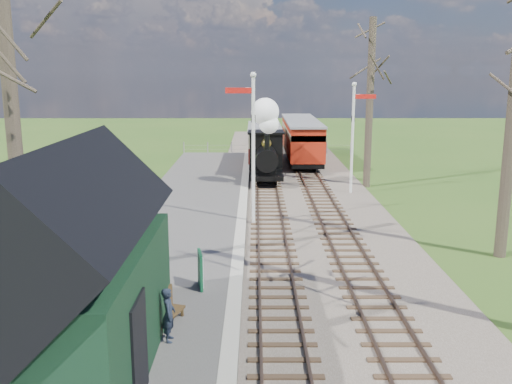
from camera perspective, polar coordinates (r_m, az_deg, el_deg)
distant_hills at (r=74.59m, az=1.47°, el=-5.48°), size 114.40×48.00×22.02m
ballast_bed at (r=29.45m, az=3.66°, el=-0.16°), size 8.00×60.00×0.10m
track_near at (r=29.38m, az=1.13°, el=-0.06°), size 1.60×60.00×0.15m
track_far at (r=29.55m, az=6.18°, el=-0.06°), size 1.60×60.00×0.15m
platform at (r=21.81m, az=-7.68°, el=-4.49°), size 5.00×44.00×0.20m
coping_strip at (r=21.63m, az=-1.61°, el=-4.51°), size 0.40×44.00×0.21m
station_shed at (r=12.01m, az=-18.03°, el=-8.02°), size 3.25×6.30×4.78m
semaphore_near at (r=22.88m, az=-0.45°, el=5.41°), size 1.22×0.24×6.22m
semaphore_far at (r=29.30m, az=9.79°, el=6.17°), size 1.22×0.24×5.72m
bare_trees at (r=16.97m, az=6.62°, el=8.39°), size 15.51×22.39×12.00m
fence_line at (r=43.11m, az=1.14°, el=4.43°), size 12.60×0.08×1.00m
locomotive at (r=31.76m, az=1.02°, el=4.61°), size 1.87×4.37×4.68m
coach at (r=37.85m, az=0.86°, el=4.93°), size 2.19×7.49×2.30m
red_carriage_a at (r=37.29m, az=4.89°, el=4.85°), size 2.25×5.57×2.37m
red_carriage_b at (r=42.74m, az=4.25°, el=5.77°), size 2.25×5.57×2.37m
sign_board at (r=16.38m, az=-5.57°, el=-7.75°), size 0.23×0.73×1.07m
bench at (r=14.30m, az=-9.35°, el=-11.60°), size 0.80×1.45×0.79m
person at (r=13.40m, az=-8.73°, el=-12.03°), size 0.34×0.48×1.27m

